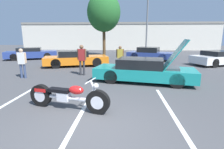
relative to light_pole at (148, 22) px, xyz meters
name	(u,v)px	position (x,y,z in m)	size (l,w,h in m)	color
ground_plane	(89,130)	(-3.63, -17.99, -3.87)	(80.00, 80.00, 0.00)	#474749
parking_stripe_middle	(80,116)	(-4.04, -17.27, -3.86)	(0.12, 5.33, 0.01)	white
parking_stripe_back	(175,119)	(-1.38, -17.27, -3.86)	(0.12, 5.33, 0.01)	white
far_building	(119,35)	(-3.63, 8.84, -1.53)	(32.00, 4.20, 4.40)	beige
light_pole	(148,22)	(0.00, 0.00, 0.00)	(1.21, 0.28, 6.98)	slate
tree_background	(104,12)	(-4.95, -2.57, 0.78)	(3.50, 3.50, 6.68)	brown
motorcycle	(68,96)	(-4.50, -16.82, -3.45)	(2.64, 0.92, 0.99)	black
show_car_hood_open	(144,70)	(-1.79, -13.28, -3.30)	(5.03, 2.63, 2.08)	teal
parked_car_mid_left_row	(76,59)	(-6.43, -8.84, -3.31)	(4.98, 3.08, 1.16)	orange
parked_car_mid_right_row	(150,54)	(-0.37, -5.07, -3.28)	(4.47, 3.09, 1.22)	navy
parked_car_right_row	(219,58)	(4.64, -7.68, -3.32)	(4.70, 3.32, 1.12)	white
parked_car_left_row	(31,53)	(-11.84, -5.21, -3.31)	(4.97, 3.33, 1.13)	navy
spectator_near_motorcycle	(82,57)	(-5.19, -12.01, -2.83)	(0.52, 0.23, 1.74)	#333338
spectator_by_show_car	(22,61)	(-8.19, -12.93, -2.93)	(0.52, 0.21, 1.59)	#38476B
spectator_midground	(120,56)	(-3.05, -10.13, -2.93)	(0.52, 0.21, 1.59)	#333338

